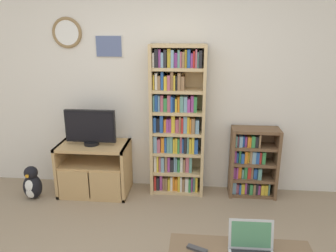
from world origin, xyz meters
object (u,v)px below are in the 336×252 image
(bookshelf_tall, at_px, (176,123))
(remote_near_laptop, at_px, (197,249))
(tv_stand, at_px, (94,169))
(bookshelf_short, at_px, (251,163))
(penguin_figurine, at_px, (32,184))
(television, at_px, (90,128))
(laptop, at_px, (252,248))

(bookshelf_tall, distance_m, remote_near_laptop, 1.74)
(tv_stand, bearing_deg, remote_near_laptop, -49.48)
(bookshelf_short, distance_m, penguin_figurine, 2.67)
(remote_near_laptop, bearing_deg, tv_stand, -116.16)
(bookshelf_short, bearing_deg, bookshelf_tall, 179.93)
(television, distance_m, laptop, 2.30)
(tv_stand, distance_m, bookshelf_short, 1.93)
(television, distance_m, remote_near_laptop, 2.02)
(television, xyz_separation_m, bookshelf_tall, (1.01, 0.16, 0.03))
(remote_near_laptop, bearing_deg, bookshelf_short, -178.02)
(tv_stand, relative_size, remote_near_laptop, 5.15)
(penguin_figurine, bearing_deg, television, 16.61)
(penguin_figurine, bearing_deg, bookshelf_tall, 12.12)
(television, bearing_deg, remote_near_laptop, -49.11)
(bookshelf_tall, bearing_deg, laptop, -67.91)
(tv_stand, distance_m, television, 0.53)
(bookshelf_tall, height_order, penguin_figurine, bookshelf_tall)
(bookshelf_short, height_order, laptop, bookshelf_short)
(television, relative_size, penguin_figurine, 1.45)
(tv_stand, bearing_deg, bookshelf_short, 4.42)
(bookshelf_tall, bearing_deg, remote_near_laptop, -80.50)
(laptop, height_order, penguin_figurine, laptop)
(television, bearing_deg, bookshelf_tall, 8.91)
(laptop, relative_size, remote_near_laptop, 2.07)
(television, distance_m, bookshelf_short, 1.99)
(bookshelf_short, bearing_deg, penguin_figurine, -172.06)
(television, distance_m, penguin_figurine, 0.99)
(bookshelf_tall, height_order, laptop, bookshelf_tall)
(remote_near_laptop, bearing_deg, television, -115.80)
(tv_stand, xyz_separation_m, bookshelf_tall, (1.00, 0.15, 0.57))
(bookshelf_tall, height_order, bookshelf_short, bookshelf_tall)
(laptop, bearing_deg, bookshelf_short, 80.53)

